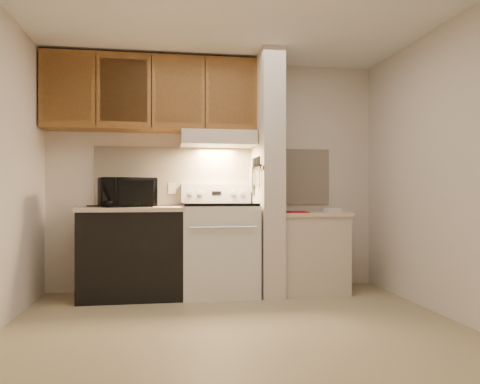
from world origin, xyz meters
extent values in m
plane|color=tan|center=(0.00, 0.00, 0.00)|extent=(3.60, 3.60, 0.00)
plane|color=white|center=(0.00, 0.00, 2.50)|extent=(3.60, 3.60, 0.00)
cube|color=beige|center=(0.00, 1.50, 1.25)|extent=(3.60, 2.50, 0.02)
cube|color=beige|center=(1.80, 0.00, 1.25)|extent=(0.02, 3.00, 2.50)
cube|color=#FFECD0|center=(0.00, 1.49, 1.24)|extent=(2.60, 0.02, 0.63)
cube|color=silver|center=(0.00, 1.16, 0.46)|extent=(0.76, 0.65, 0.92)
cube|color=black|center=(0.00, 0.84, 0.50)|extent=(0.50, 0.01, 0.30)
cylinder|color=silver|center=(0.00, 0.80, 0.72)|extent=(0.65, 0.02, 0.02)
cube|color=black|center=(0.00, 1.16, 0.94)|extent=(0.74, 0.64, 0.03)
cube|color=silver|center=(0.00, 1.44, 1.05)|extent=(0.76, 0.08, 0.20)
cube|color=black|center=(0.00, 1.40, 1.05)|extent=(0.10, 0.01, 0.04)
cylinder|color=silver|center=(-0.28, 1.40, 1.05)|extent=(0.05, 0.02, 0.05)
cylinder|color=silver|center=(-0.18, 1.40, 1.05)|extent=(0.05, 0.02, 0.05)
cylinder|color=silver|center=(0.18, 1.40, 1.05)|extent=(0.05, 0.02, 0.05)
cylinder|color=silver|center=(0.28, 1.40, 1.05)|extent=(0.05, 0.02, 0.05)
cube|color=black|center=(-0.88, 1.17, 0.43)|extent=(1.00, 0.63, 0.87)
cube|color=beige|center=(-0.88, 1.17, 0.89)|extent=(1.04, 0.67, 0.04)
cube|color=black|center=(-1.23, 1.33, 0.92)|extent=(0.25, 0.15, 0.02)
cylinder|color=#1E595F|center=(-0.83, 1.06, 0.96)|extent=(0.11, 0.11, 0.09)
cube|color=beige|center=(-0.48, 1.48, 1.10)|extent=(0.08, 0.01, 0.12)
imported|color=black|center=(-0.93, 1.15, 1.06)|extent=(0.61, 0.49, 0.29)
cube|color=beige|center=(0.51, 1.15, 1.25)|extent=(0.22, 0.70, 2.50)
cube|color=brown|center=(0.39, 1.15, 1.30)|extent=(0.01, 0.70, 0.04)
cube|color=black|center=(0.39, 1.10, 1.32)|extent=(0.02, 0.42, 0.04)
cube|color=silver|center=(0.38, 0.94, 1.22)|extent=(0.01, 0.03, 0.16)
cylinder|color=black|center=(0.38, 0.93, 1.37)|extent=(0.02, 0.02, 0.10)
cube|color=silver|center=(0.38, 1.03, 1.21)|extent=(0.01, 0.04, 0.18)
cylinder|color=black|center=(0.38, 1.02, 1.37)|extent=(0.02, 0.02, 0.10)
cube|color=silver|center=(0.38, 1.09, 1.20)|extent=(0.01, 0.04, 0.20)
cylinder|color=black|center=(0.38, 1.11, 1.37)|extent=(0.02, 0.02, 0.10)
cube|color=silver|center=(0.38, 1.18, 1.22)|extent=(0.01, 0.04, 0.16)
cylinder|color=black|center=(0.38, 1.19, 1.37)|extent=(0.02, 0.02, 0.10)
cube|color=silver|center=(0.38, 1.25, 1.21)|extent=(0.01, 0.04, 0.18)
cylinder|color=black|center=(0.38, 1.25, 1.37)|extent=(0.02, 0.02, 0.10)
cube|color=gray|center=(0.38, 1.32, 1.19)|extent=(0.03, 0.11, 0.27)
cube|color=beige|center=(0.97, 1.15, 0.40)|extent=(0.70, 0.60, 0.81)
cube|color=beige|center=(0.97, 1.15, 0.83)|extent=(0.74, 0.64, 0.04)
cube|color=#AB0811|center=(0.79, 1.00, 0.85)|extent=(0.21, 0.28, 0.01)
cube|color=white|center=(1.19, 1.05, 0.87)|extent=(0.17, 0.13, 0.04)
cube|color=beige|center=(0.00, 1.28, 1.62)|extent=(0.78, 0.44, 0.15)
cube|color=beige|center=(0.00, 1.07, 1.58)|extent=(0.78, 0.04, 0.06)
cube|color=brown|center=(-0.69, 1.32, 2.08)|extent=(2.18, 0.33, 0.77)
cube|color=brown|center=(-1.51, 1.17, 2.08)|extent=(0.46, 0.01, 0.63)
cube|color=black|center=(-1.23, 1.16, 2.08)|extent=(0.01, 0.01, 0.73)
cube|color=brown|center=(-0.96, 1.17, 2.08)|extent=(0.46, 0.01, 0.63)
cube|color=black|center=(-0.69, 1.16, 2.08)|extent=(0.01, 0.01, 0.73)
cube|color=brown|center=(-0.42, 1.17, 2.08)|extent=(0.46, 0.01, 0.63)
cube|color=black|center=(-0.14, 1.16, 2.08)|extent=(0.01, 0.01, 0.73)
cube|color=brown|center=(0.13, 1.17, 2.08)|extent=(0.46, 0.01, 0.63)
camera|label=1|loc=(-0.54, -3.65, 1.05)|focal=35.00mm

